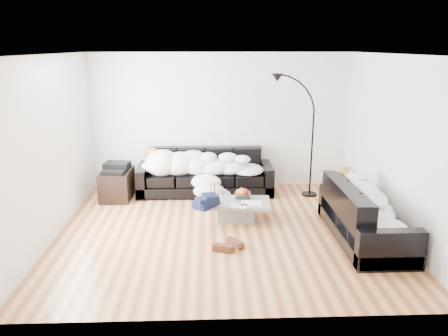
{
  "coord_description": "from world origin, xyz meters",
  "views": [
    {
      "loc": [
        -0.24,
        -6.15,
        2.71
      ],
      "look_at": [
        0.0,
        0.3,
        0.9
      ],
      "focal_mm": 35.0,
      "sensor_mm": 36.0,
      "label": 1
    }
  ],
  "objects_px": {
    "candle_right": "(214,190)",
    "stereo": "(116,167)",
    "floor_lamp": "(312,143)",
    "sofa_back": "(205,172)",
    "fruit_bowl": "(243,193)",
    "wine_glass_c": "(228,196)",
    "coffee_table": "(236,210)",
    "wine_glass_b": "(220,196)",
    "candle_left": "(211,191)",
    "shoes": "(229,245)",
    "sleeper_back": "(205,161)",
    "av_cabinet": "(117,185)",
    "wine_glass_a": "(225,195)",
    "sofa_right": "(366,213)",
    "sleeper_right": "(367,198)"
  },
  "relations": [
    {
      "from": "wine_glass_a",
      "to": "stereo",
      "type": "bearing_deg",
      "value": 152.1
    },
    {
      "from": "sofa_back",
      "to": "fruit_bowl",
      "type": "bearing_deg",
      "value": -62.78
    },
    {
      "from": "av_cabinet",
      "to": "stereo",
      "type": "bearing_deg",
      "value": 0.0
    },
    {
      "from": "candle_left",
      "to": "candle_right",
      "type": "relative_size",
      "value": 0.98
    },
    {
      "from": "wine_glass_b",
      "to": "candle_left",
      "type": "relative_size",
      "value": 0.7
    },
    {
      "from": "sofa_back",
      "to": "candle_left",
      "type": "xyz_separation_m",
      "value": [
        0.1,
        -1.16,
        0.02
      ]
    },
    {
      "from": "sofa_back",
      "to": "av_cabinet",
      "type": "height_order",
      "value": "sofa_back"
    },
    {
      "from": "sofa_back",
      "to": "wine_glass_c",
      "type": "height_order",
      "value": "sofa_back"
    },
    {
      "from": "sleeper_back",
      "to": "candle_left",
      "type": "relative_size",
      "value": 9.14
    },
    {
      "from": "candle_right",
      "to": "floor_lamp",
      "type": "xyz_separation_m",
      "value": [
        1.8,
        0.94,
        0.56
      ]
    },
    {
      "from": "wine_glass_c",
      "to": "candle_left",
      "type": "xyz_separation_m",
      "value": [
        -0.27,
        0.19,
        0.03
      ]
    },
    {
      "from": "wine_glass_a",
      "to": "shoes",
      "type": "bearing_deg",
      "value": -89.88
    },
    {
      "from": "sofa_back",
      "to": "fruit_bowl",
      "type": "relative_size",
      "value": 9.59
    },
    {
      "from": "shoes",
      "to": "wine_glass_c",
      "type": "bearing_deg",
      "value": 116.35
    },
    {
      "from": "sofa_back",
      "to": "sofa_right",
      "type": "relative_size",
      "value": 1.27
    },
    {
      "from": "sofa_right",
      "to": "stereo",
      "type": "distance_m",
      "value": 4.37
    },
    {
      "from": "sleeper_back",
      "to": "shoes",
      "type": "xyz_separation_m",
      "value": [
        0.33,
        -2.38,
        -0.58
      ]
    },
    {
      "from": "sofa_back",
      "to": "floor_lamp",
      "type": "bearing_deg",
      "value": -5.97
    },
    {
      "from": "candle_left",
      "to": "coffee_table",
      "type": "bearing_deg",
      "value": -26.68
    },
    {
      "from": "sofa_back",
      "to": "av_cabinet",
      "type": "relative_size",
      "value": 3.3
    },
    {
      "from": "wine_glass_b",
      "to": "av_cabinet",
      "type": "bearing_deg",
      "value": 149.81
    },
    {
      "from": "av_cabinet",
      "to": "stereo",
      "type": "relative_size",
      "value": 1.74
    },
    {
      "from": "sofa_back",
      "to": "fruit_bowl",
      "type": "distance_m",
      "value": 1.35
    },
    {
      "from": "sofa_back",
      "to": "sleeper_right",
      "type": "bearing_deg",
      "value": -43.17
    },
    {
      "from": "wine_glass_b",
      "to": "shoes",
      "type": "distance_m",
      "value": 1.15
    },
    {
      "from": "sleeper_right",
      "to": "wine_glass_a",
      "type": "height_order",
      "value": "sleeper_right"
    },
    {
      "from": "sleeper_back",
      "to": "coffee_table",
      "type": "xyz_separation_m",
      "value": [
        0.5,
        -1.31,
        -0.48
      ]
    },
    {
      "from": "candle_right",
      "to": "stereo",
      "type": "bearing_deg",
      "value": 153.21
    },
    {
      "from": "sleeper_right",
      "to": "wine_glass_a",
      "type": "xyz_separation_m",
      "value": [
        -1.98,
        0.88,
        -0.23
      ]
    },
    {
      "from": "sofa_back",
      "to": "stereo",
      "type": "height_order",
      "value": "sofa_back"
    },
    {
      "from": "av_cabinet",
      "to": "stereo",
      "type": "height_order",
      "value": "stereo"
    },
    {
      "from": "av_cabinet",
      "to": "floor_lamp",
      "type": "xyz_separation_m",
      "value": [
        3.57,
        0.05,
        0.73
      ]
    },
    {
      "from": "sofa_right",
      "to": "wine_glass_c",
      "type": "height_order",
      "value": "sofa_right"
    },
    {
      "from": "sofa_back",
      "to": "coffee_table",
      "type": "xyz_separation_m",
      "value": [
        0.5,
        -1.36,
        -0.26
      ]
    },
    {
      "from": "wine_glass_b",
      "to": "candle_left",
      "type": "bearing_deg",
      "value": 128.75
    },
    {
      "from": "coffee_table",
      "to": "wine_glass_c",
      "type": "relative_size",
      "value": 6.49
    },
    {
      "from": "sleeper_right",
      "to": "floor_lamp",
      "type": "bearing_deg",
      "value": 10.05
    },
    {
      "from": "sleeper_right",
      "to": "fruit_bowl",
      "type": "height_order",
      "value": "sleeper_right"
    },
    {
      "from": "wine_glass_a",
      "to": "coffee_table",
      "type": "bearing_deg",
      "value": -24.33
    },
    {
      "from": "candle_right",
      "to": "wine_glass_c",
      "type": "bearing_deg",
      "value": -42.65
    },
    {
      "from": "coffee_table",
      "to": "shoes",
      "type": "relative_size",
      "value": 2.23
    },
    {
      "from": "coffee_table",
      "to": "floor_lamp",
      "type": "xyz_separation_m",
      "value": [
        1.46,
        1.16,
        0.84
      ]
    },
    {
      "from": "coffee_table",
      "to": "wine_glass_b",
      "type": "relative_size",
      "value": 6.54
    },
    {
      "from": "candle_left",
      "to": "shoes",
      "type": "relative_size",
      "value": 0.49
    },
    {
      "from": "stereo",
      "to": "wine_glass_a",
      "type": "bearing_deg",
      "value": -21.54
    },
    {
      "from": "sleeper_back",
      "to": "av_cabinet",
      "type": "relative_size",
      "value": 2.79
    },
    {
      "from": "fruit_bowl",
      "to": "wine_glass_c",
      "type": "bearing_deg",
      "value": -149.31
    },
    {
      "from": "sofa_right",
      "to": "coffee_table",
      "type": "height_order",
      "value": "sofa_right"
    },
    {
      "from": "candle_right",
      "to": "shoes",
      "type": "bearing_deg",
      "value": -82.29
    },
    {
      "from": "sofa_right",
      "to": "sofa_back",
      "type": "bearing_deg",
      "value": 46.83
    }
  ]
}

